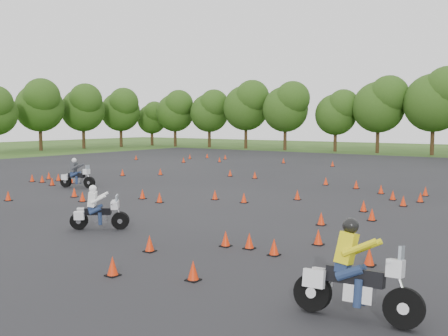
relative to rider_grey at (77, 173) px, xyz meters
name	(u,v)px	position (x,y,z in m)	size (l,w,h in m)	color
ground	(176,199)	(7.26, -0.03, -0.84)	(140.00, 140.00, 0.00)	#2D5119
asphalt_pad	(244,186)	(7.26, 5.97, -0.83)	(62.00, 62.00, 0.00)	black
treeline	(415,112)	(9.36, 35.06, 3.82)	(87.19, 32.36, 11.02)	#284614
traffic_cones	(238,184)	(7.57, 4.87, -0.61)	(36.17, 32.82, 0.45)	red
rider_grey	(77,173)	(0.00, 0.00, 0.00)	(2.16, 0.66, 1.67)	#383A3F
rider_yellow	(356,272)	(19.49, -9.32, 0.10)	(2.43, 0.74, 1.87)	yellow
rider_white	(100,207)	(9.45, -6.65, -0.06)	(2.01, 0.62, 1.55)	white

